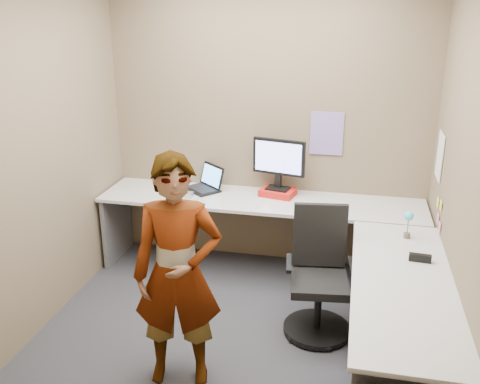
% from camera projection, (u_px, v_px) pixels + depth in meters
% --- Properties ---
extents(ground, '(3.00, 3.00, 0.00)m').
position_uv_depth(ground, '(237.00, 327.00, 4.23)').
color(ground, '#27272C').
rests_on(ground, ground).
extents(wall_back, '(3.00, 0.00, 3.00)m').
position_uv_depth(wall_back, '(267.00, 125.00, 4.98)').
color(wall_back, brown).
rests_on(wall_back, ground).
extents(wall_right, '(0.00, 2.70, 2.70)m').
position_uv_depth(wall_right, '(461.00, 178.00, 3.48)').
color(wall_right, brown).
rests_on(wall_right, ground).
extents(wall_left, '(0.00, 2.70, 2.70)m').
position_uv_depth(wall_left, '(46.00, 152.00, 4.08)').
color(wall_left, brown).
rests_on(wall_left, ground).
extents(desk, '(2.98, 2.58, 0.73)m').
position_uv_depth(desk, '(300.00, 245.00, 4.30)').
color(desk, '#B9B9B9').
rests_on(desk, ground).
extents(paper_ream, '(0.35, 0.29, 0.06)m').
position_uv_depth(paper_ream, '(278.00, 192.00, 4.97)').
color(paper_ream, '#B71912').
rests_on(paper_ream, desk).
extents(monitor, '(0.49, 0.19, 0.47)m').
position_uv_depth(monitor, '(279.00, 160.00, 4.88)').
color(monitor, black).
rests_on(monitor, paper_ream).
extents(laptop, '(0.42, 0.42, 0.23)m').
position_uv_depth(laptop, '(206.00, 183.00, 5.12)').
color(laptop, black).
rests_on(laptop, desk).
extents(trackball_mouse, '(0.12, 0.08, 0.07)m').
position_uv_depth(trackball_mouse, '(186.00, 194.00, 4.93)').
color(trackball_mouse, '#B7B7BC').
rests_on(trackball_mouse, desk).
extents(origami, '(0.10, 0.10, 0.06)m').
position_uv_depth(origami, '(267.00, 206.00, 4.65)').
color(origami, white).
rests_on(origami, desk).
extents(stapler, '(0.15, 0.05, 0.05)m').
position_uv_depth(stapler, '(420.00, 258.00, 3.71)').
color(stapler, black).
rests_on(stapler, desk).
extents(flower, '(0.07, 0.07, 0.22)m').
position_uv_depth(flower, '(408.00, 221.00, 4.04)').
color(flower, brown).
rests_on(flower, desk).
extents(calendar_purple, '(0.30, 0.01, 0.40)m').
position_uv_depth(calendar_purple, '(327.00, 133.00, 4.87)').
color(calendar_purple, '#846BB7').
rests_on(calendar_purple, wall_back).
extents(calendar_white, '(0.01, 0.28, 0.38)m').
position_uv_depth(calendar_white, '(440.00, 156.00, 4.34)').
color(calendar_white, white).
rests_on(calendar_white, wall_right).
extents(sticky_note_a, '(0.01, 0.07, 0.07)m').
position_uv_depth(sticky_note_a, '(441.00, 206.00, 4.12)').
color(sticky_note_a, '#F2E059').
rests_on(sticky_note_a, wall_right).
extents(sticky_note_b, '(0.01, 0.07, 0.07)m').
position_uv_depth(sticky_note_b, '(438.00, 219.00, 4.21)').
color(sticky_note_b, pink).
rests_on(sticky_note_b, wall_right).
extents(sticky_note_c, '(0.01, 0.07, 0.07)m').
position_uv_depth(sticky_note_c, '(439.00, 227.00, 4.10)').
color(sticky_note_c, pink).
rests_on(sticky_note_c, wall_right).
extents(sticky_note_d, '(0.01, 0.07, 0.07)m').
position_uv_depth(sticky_note_d, '(438.00, 203.00, 4.27)').
color(sticky_note_d, '#F2E059').
rests_on(sticky_note_d, wall_right).
extents(office_chair, '(0.53, 0.52, 0.98)m').
position_uv_depth(office_chair, '(319.00, 283.00, 4.09)').
color(office_chair, black).
rests_on(office_chair, ground).
extents(person, '(0.64, 0.49, 1.58)m').
position_uv_depth(person, '(178.00, 273.00, 3.43)').
color(person, '#999399').
rests_on(person, ground).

